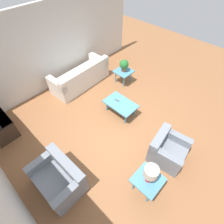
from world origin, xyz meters
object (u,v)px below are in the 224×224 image
coffee_table (121,104)px  sofa (81,78)px  loveseat (59,178)px  side_table_lamp (148,181)px  table_lamp (151,173)px  side_table_plant (124,72)px  potted_plant (124,65)px  armchair (167,150)px

coffee_table → sofa: bearing=-2.3°
loveseat → coffee_table: loveseat is taller
sofa → side_table_lamp: bearing=67.5°
side_table_lamp → loveseat: bearing=40.4°
loveseat → table_lamp: (-1.48, -1.26, 0.53)m
coffee_table → side_table_plant: 1.59m
sofa → side_table_lamp: 4.22m
side_table_plant → potted_plant: 0.32m
armchair → potted_plant: size_ratio=2.12×
sofa → side_table_plant: (-1.01, -1.18, 0.11)m
loveseat → potted_plant: size_ratio=2.66×
side_table_plant → side_table_lamp: same height
coffee_table → potted_plant: potted_plant is taller
potted_plant → loveseat: bearing=110.9°
loveseat → side_table_lamp: (-1.48, -1.26, 0.13)m
armchair → sofa: bearing=75.6°
sofa → loveseat: bearing=40.1°
side_table_plant → side_table_lamp: size_ratio=1.00×
sofa → potted_plant: (-1.01, -1.18, 0.43)m
sofa → coffee_table: (-1.99, 0.08, 0.06)m
sofa → side_table_lamp: sofa is taller
sofa → loveseat: sofa is taller
potted_plant → table_lamp: 3.95m
sofa → potted_plant: potted_plant is taller
loveseat → table_lamp: bearing=39.6°
armchair → side_table_plant: (2.84, -1.60, 0.12)m
coffee_table → side_table_lamp: size_ratio=1.68×
loveseat → coffee_table: 2.67m
side_table_lamp → potted_plant: potted_plant is taller
armchair → potted_plant: 3.29m
side_table_plant → loveseat: bearing=110.9°
sofa → armchair: (-3.86, 0.42, -0.01)m
side_table_lamp → table_lamp: (0.00, -0.00, 0.40)m
armchair → table_lamp: 1.15m
potted_plant → table_lamp: table_lamp is taller
sofa → coffee_table: sofa is taller
sofa → side_table_plant: size_ratio=3.76×
table_lamp → armchair: bearing=-83.5°
armchair → side_table_lamp: 1.03m
loveseat → potted_plant: (1.48, -3.87, 0.45)m
armchair → potted_plant: potted_plant is taller
loveseat → armchair: bearing=58.2°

